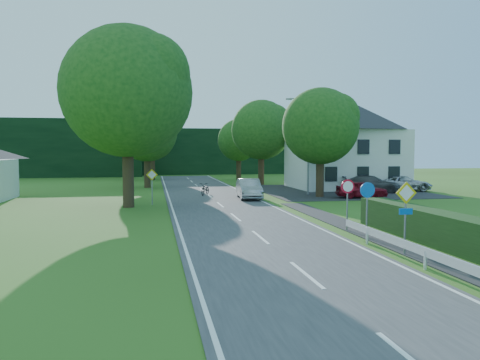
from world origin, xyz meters
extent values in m
cube|color=#3B3B3E|center=(0.00, 20.00, 0.02)|extent=(7.00, 80.00, 0.04)
cube|color=#232325|center=(12.00, 33.00, 0.02)|extent=(14.00, 16.00, 0.04)
cube|color=white|center=(-3.25, 20.00, 0.04)|extent=(0.12, 80.00, 0.01)
cube|color=white|center=(3.25, 20.00, 0.04)|extent=(0.12, 80.00, 0.01)
cube|color=black|center=(8.00, 66.00, 3.50)|extent=(30.00, 5.00, 7.00)
cube|color=silver|center=(14.00, 36.00, 2.80)|extent=(10.00, 8.00, 5.60)
pyramid|color=#222226|center=(14.00, 36.00, 7.10)|extent=(10.60, 8.40, 3.00)
cylinder|color=gray|center=(8.20, 30.00, 4.00)|extent=(0.16, 0.16, 8.00)
cylinder|color=gray|center=(7.40, 30.00, 7.90)|extent=(1.70, 0.10, 0.10)
cube|color=gray|center=(6.50, 30.00, 7.85)|extent=(0.50, 0.18, 0.12)
cylinder|color=gray|center=(4.30, 8.00, 1.20)|extent=(0.07, 0.07, 2.40)
cube|color=yellow|center=(4.30, 7.97, 2.20)|extent=(0.78, 0.04, 0.78)
cube|color=white|center=(4.30, 7.97, 2.20)|extent=(0.57, 0.05, 0.57)
cube|color=blue|center=(4.30, 7.97, 1.55)|extent=(0.50, 0.04, 0.22)
cylinder|color=gray|center=(4.30, 11.00, 1.10)|extent=(0.07, 0.07, 2.20)
cylinder|color=blue|center=(4.30, 10.97, 2.05)|extent=(0.64, 0.04, 0.64)
cylinder|color=gray|center=(4.30, 13.00, 1.10)|extent=(0.07, 0.07, 2.20)
cylinder|color=red|center=(4.30, 12.97, 2.05)|extent=(0.64, 0.04, 0.64)
cylinder|color=white|center=(4.30, 12.95, 2.05)|extent=(0.48, 0.04, 0.48)
cylinder|color=gray|center=(-4.50, 25.00, 1.10)|extent=(0.07, 0.07, 2.20)
cube|color=yellow|center=(-4.50, 24.97, 2.05)|extent=(0.78, 0.04, 0.78)
cube|color=white|center=(-4.50, 24.97, 2.05)|extent=(0.57, 0.05, 0.57)
imported|color=#A9A8AC|center=(2.70, 27.51, 0.79)|extent=(1.92, 4.64, 1.49)
imported|color=black|center=(-0.25, 30.88, 0.55)|extent=(1.36, 2.03, 1.01)
imported|color=maroon|center=(11.33, 26.50, 0.70)|extent=(4.07, 2.18, 1.32)
imported|color=#4A4B4F|center=(14.42, 31.11, 0.76)|extent=(5.34, 4.01, 1.44)
imported|color=#B1AFB7|center=(17.86, 31.68, 0.71)|extent=(5.18, 3.23, 1.34)
imported|color=red|center=(11.39, 34.16, 0.98)|extent=(2.47, 2.51, 1.89)
camera|label=1|loc=(-4.38, -6.96, 3.69)|focal=35.00mm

